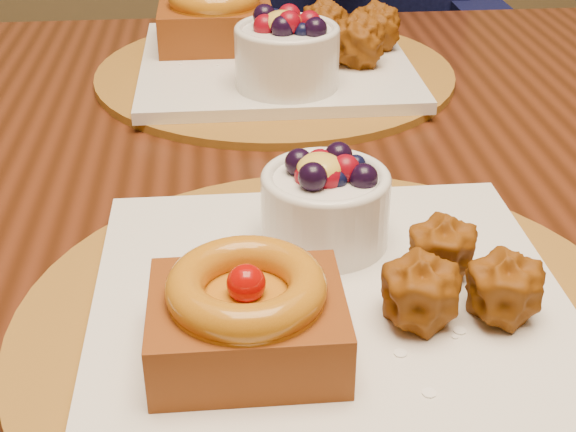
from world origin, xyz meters
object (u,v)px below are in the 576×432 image
object	(u,v)px
place_setting_near	(327,295)
chair_far	(340,112)
place_setting_far	(272,51)
dining_table	(295,245)

from	to	relation	value
place_setting_near	chair_far	world-z (taller)	chair_far
place_setting_near	place_setting_far	distance (m)	0.43
place_setting_far	place_setting_near	bearing A→B (deg)	-89.79
place_setting_far	chair_far	xyz separation A→B (m)	(0.15, 0.47, -0.27)
dining_table	place_setting_near	size ratio (longest dim) A/B	4.21
dining_table	chair_far	size ratio (longest dim) A/B	1.72
place_setting_near	chair_far	size ratio (longest dim) A/B	0.41
place_setting_far	dining_table	bearing A→B (deg)	-88.99
dining_table	chair_far	world-z (taller)	chair_far
place_setting_near	place_setting_far	bearing A→B (deg)	90.21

